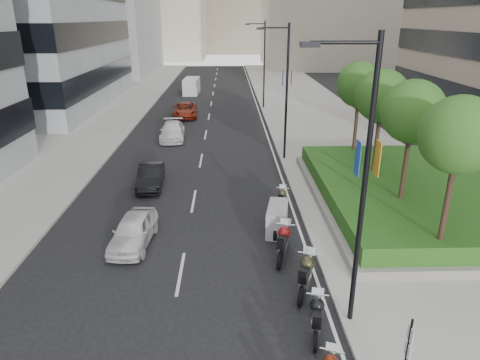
{
  "coord_description": "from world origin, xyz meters",
  "views": [
    {
      "loc": [
        0.4,
        -10.28,
        9.29
      ],
      "look_at": [
        0.95,
        8.86,
        2.0
      ],
      "focal_mm": 32.0,
      "sensor_mm": 36.0,
      "label": 1
    }
  ],
  "objects_px": {
    "lamp_post_0": "(360,176)",
    "motorcycle_4": "(283,242)",
    "motorcycle_5": "(277,219)",
    "car_d": "(185,110)",
    "car_c": "(172,131)",
    "delivery_van": "(191,87)",
    "lamp_post_1": "(285,86)",
    "lamp_post_2": "(263,61)",
    "car_a": "(133,231)",
    "car_b": "(151,176)",
    "parking_sign": "(407,354)",
    "motorcycle_6": "(282,199)",
    "motorcycle_2": "(316,317)",
    "motorcycle_3": "(306,274)"
  },
  "relations": [
    {
      "from": "motorcycle_4",
      "to": "car_c",
      "type": "distance_m",
      "value": 19.71
    },
    {
      "from": "car_b",
      "to": "delivery_van",
      "type": "distance_m",
      "value": 32.53
    },
    {
      "from": "motorcycle_2",
      "to": "car_c",
      "type": "xyz_separation_m",
      "value": [
        -7.22,
        23.1,
        0.1
      ]
    },
    {
      "from": "lamp_post_1",
      "to": "motorcycle_4",
      "type": "xyz_separation_m",
      "value": [
        -1.53,
        -12.86,
        -4.41
      ]
    },
    {
      "from": "lamp_post_0",
      "to": "delivery_van",
      "type": "relative_size",
      "value": 1.9
    },
    {
      "from": "motorcycle_2",
      "to": "delivery_van",
      "type": "height_order",
      "value": "delivery_van"
    },
    {
      "from": "motorcycle_2",
      "to": "motorcycle_3",
      "type": "height_order",
      "value": "motorcycle_3"
    },
    {
      "from": "motorcycle_3",
      "to": "lamp_post_2",
      "type": "bearing_deg",
      "value": 17.61
    },
    {
      "from": "lamp_post_2",
      "to": "car_d",
      "type": "distance_m",
      "value": 9.91
    },
    {
      "from": "parking_sign",
      "to": "car_c",
      "type": "bearing_deg",
      "value": 109.16
    },
    {
      "from": "lamp_post_0",
      "to": "car_b",
      "type": "height_order",
      "value": "lamp_post_0"
    },
    {
      "from": "motorcycle_2",
      "to": "motorcycle_6",
      "type": "xyz_separation_m",
      "value": [
        0.03,
        9.3,
        -0.04
      ]
    },
    {
      "from": "motorcycle_2",
      "to": "delivery_van",
      "type": "bearing_deg",
      "value": 21.49
    },
    {
      "from": "motorcycle_4",
      "to": "car_a",
      "type": "xyz_separation_m",
      "value": [
        -6.36,
        1.23,
        -0.0
      ]
    },
    {
      "from": "car_c",
      "to": "delivery_van",
      "type": "height_order",
      "value": "delivery_van"
    },
    {
      "from": "motorcycle_2",
      "to": "car_d",
      "type": "bearing_deg",
      "value": 24.65
    },
    {
      "from": "car_a",
      "to": "car_b",
      "type": "height_order",
      "value": "car_a"
    },
    {
      "from": "motorcycle_6",
      "to": "car_a",
      "type": "distance_m",
      "value": 7.72
    },
    {
      "from": "motorcycle_4",
      "to": "car_d",
      "type": "height_order",
      "value": "car_d"
    },
    {
      "from": "car_c",
      "to": "delivery_van",
      "type": "bearing_deg",
      "value": 86.71
    },
    {
      "from": "motorcycle_4",
      "to": "lamp_post_2",
      "type": "bearing_deg",
      "value": 12.28
    },
    {
      "from": "lamp_post_2",
      "to": "lamp_post_0",
      "type": "bearing_deg",
      "value": -90.0
    },
    {
      "from": "motorcycle_3",
      "to": "car_b",
      "type": "relative_size",
      "value": 0.61
    },
    {
      "from": "lamp_post_1",
      "to": "car_c",
      "type": "height_order",
      "value": "lamp_post_1"
    },
    {
      "from": "lamp_post_2",
      "to": "car_b",
      "type": "distance_m",
      "value": 24.63
    },
    {
      "from": "lamp_post_2",
      "to": "car_b",
      "type": "height_order",
      "value": "lamp_post_2"
    },
    {
      "from": "parking_sign",
      "to": "car_b",
      "type": "bearing_deg",
      "value": 120.42
    },
    {
      "from": "lamp_post_0",
      "to": "motorcycle_6",
      "type": "relative_size",
      "value": 4.57
    },
    {
      "from": "parking_sign",
      "to": "car_d",
      "type": "xyz_separation_m",
      "value": [
        -8.64,
        34.07,
        -0.77
      ]
    },
    {
      "from": "lamp_post_2",
      "to": "motorcycle_2",
      "type": "distance_m",
      "value": 35.73
    },
    {
      "from": "motorcycle_5",
      "to": "car_d",
      "type": "relative_size",
      "value": 0.45
    },
    {
      "from": "lamp_post_1",
      "to": "motorcycle_6",
      "type": "xyz_separation_m",
      "value": [
        -1.02,
        -8.13,
        -4.54
      ]
    },
    {
      "from": "lamp_post_0",
      "to": "delivery_van",
      "type": "xyz_separation_m",
      "value": [
        -8.41,
        44.76,
        -4.15
      ]
    },
    {
      "from": "lamp_post_0",
      "to": "motorcycle_4",
      "type": "height_order",
      "value": "lamp_post_0"
    },
    {
      "from": "parking_sign",
      "to": "delivery_van",
      "type": "relative_size",
      "value": 0.53
    },
    {
      "from": "lamp_post_2",
      "to": "motorcycle_4",
      "type": "height_order",
      "value": "lamp_post_2"
    },
    {
      "from": "lamp_post_0",
      "to": "motorcycle_4",
      "type": "distance_m",
      "value": 6.23
    },
    {
      "from": "motorcycle_5",
      "to": "motorcycle_6",
      "type": "bearing_deg",
      "value": -0.64
    },
    {
      "from": "car_b",
      "to": "lamp_post_0",
      "type": "bearing_deg",
      "value": -59.35
    },
    {
      "from": "motorcycle_5",
      "to": "lamp_post_1",
      "type": "bearing_deg",
      "value": 2.73
    },
    {
      "from": "lamp_post_1",
      "to": "motorcycle_6",
      "type": "relative_size",
      "value": 4.57
    },
    {
      "from": "motorcycle_4",
      "to": "delivery_van",
      "type": "relative_size",
      "value": 0.51
    },
    {
      "from": "lamp_post_0",
      "to": "motorcycle_3",
      "type": "xyz_separation_m",
      "value": [
        -1.0,
        1.79,
        -4.41
      ]
    },
    {
      "from": "car_c",
      "to": "lamp_post_1",
      "type": "bearing_deg",
      "value": -38.12
    },
    {
      "from": "motorcycle_3",
      "to": "car_b",
      "type": "xyz_separation_m",
      "value": [
        -7.28,
        10.44,
        -0.01
      ]
    },
    {
      "from": "lamp_post_2",
      "to": "motorcycle_5",
      "type": "distance_m",
      "value": 29.03
    },
    {
      "from": "lamp_post_2",
      "to": "car_d",
      "type": "relative_size",
      "value": 1.82
    },
    {
      "from": "motorcycle_4",
      "to": "parking_sign",
      "type": "bearing_deg",
      "value": -147.9
    },
    {
      "from": "lamp_post_2",
      "to": "car_a",
      "type": "bearing_deg",
      "value": -104.91
    },
    {
      "from": "lamp_post_1",
      "to": "car_d",
      "type": "xyz_separation_m",
      "value": [
        -7.98,
        14.07,
        -4.38
      ]
    }
  ]
}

